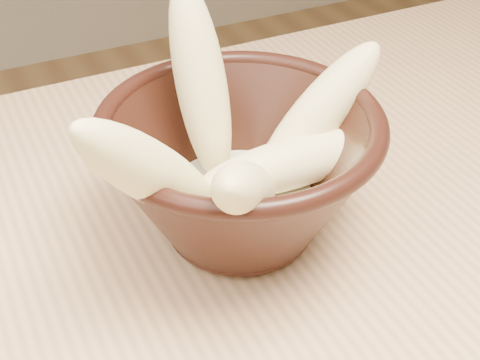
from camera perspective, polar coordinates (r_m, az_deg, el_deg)
name	(u,v)px	position (r m, az deg, el deg)	size (l,w,h in m)	color
table	(464,259)	(0.72, 18.56, -6.45)	(1.20, 0.80, 0.75)	#DDA779
bowl	(240,170)	(0.55, 0.00, 0.90)	(0.23, 0.23, 0.13)	black
milk_puddle	(240,199)	(0.56, 0.00, -1.63)	(0.13, 0.13, 0.02)	beige
banana_upright	(201,83)	(0.55, -3.35, 8.27)	(0.04, 0.04, 0.17)	#F0D58D
banana_left	(155,175)	(0.47, -7.28, 0.46)	(0.04, 0.04, 0.19)	#F0D58D
banana_right	(317,116)	(0.57, 6.56, 5.43)	(0.04, 0.04, 0.16)	#F0D58D
banana_across	(292,163)	(0.55, 4.43, 1.44)	(0.04, 0.04, 0.17)	#F0D58D
banana_front	(245,191)	(0.48, 0.40, -0.94)	(0.04, 0.04, 0.17)	#F0D58D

